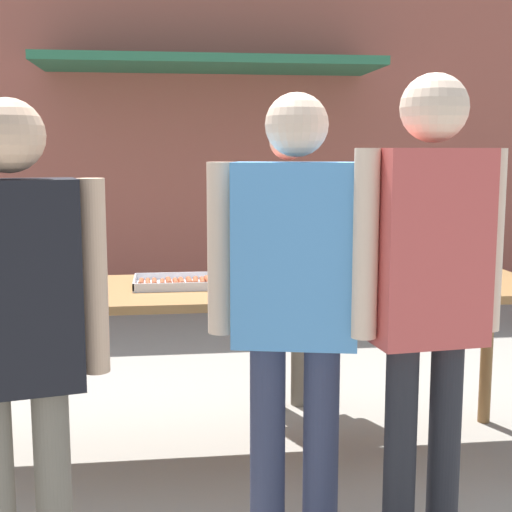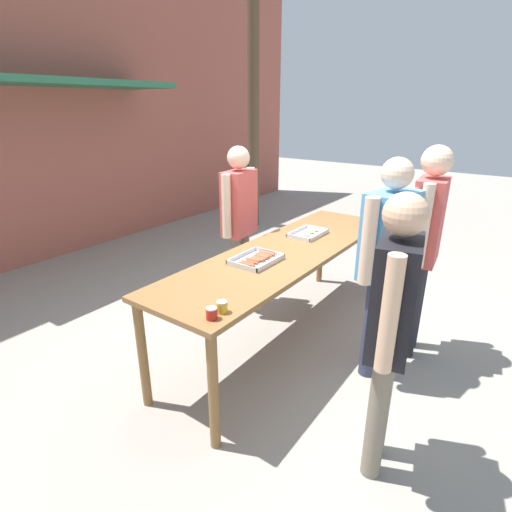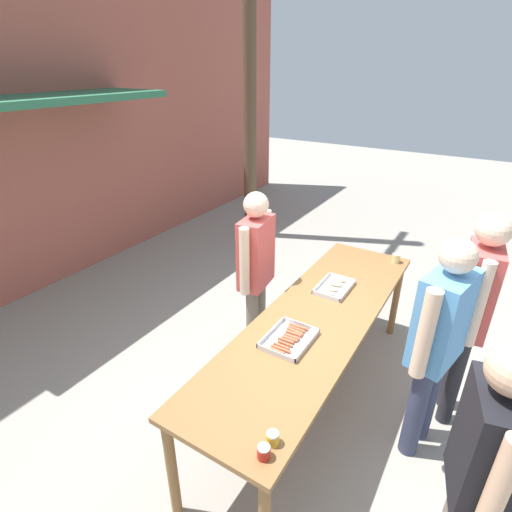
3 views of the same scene
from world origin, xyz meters
The scene contains 13 objects.
ground_plane centered at (0.00, 0.00, 0.00)m, with size 24.00×24.00×0.00m, color gray.
building_facade_back centered at (0.00, 3.98, 2.26)m, with size 12.00×1.11×4.50m.
serving_table centered at (0.00, 0.00, 0.82)m, with size 2.92×0.81×0.91m.
food_tray_sausages centered at (-0.40, 0.05, 0.93)m, with size 0.41×0.31×0.04m.
food_tray_buns centered at (0.50, 0.05, 0.93)m, with size 0.40×0.27×0.06m.
condiment_jar_mustard centered at (-1.33, -0.29, 0.95)m, with size 0.07×0.07×0.08m.
condiment_jar_ketchup centered at (-1.23, -0.29, 0.95)m, with size 0.07×0.07×0.08m.
beer_cup centered at (1.32, -0.29, 0.96)m, with size 0.08×0.08×0.09m.
person_server_behind_table centered at (0.29, 0.76, 1.06)m, with size 0.58×0.27×1.76m.
person_customer_holding_hotdog centered at (-0.91, -1.23, 1.05)m, with size 0.56×0.29×1.74m.
person_customer_with_cup centered at (0.49, -1.05, 1.12)m, with size 0.57×0.26×1.85m.
person_customer_waiting_in_line centered at (0.04, -0.89, 1.06)m, with size 0.65×0.35×1.79m.
utility_pole centered at (3.00, 2.56, 3.41)m, with size 1.10×0.21×6.62m.
Camera 3 is at (-2.54, -1.00, 2.77)m, focal length 28.00 mm.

